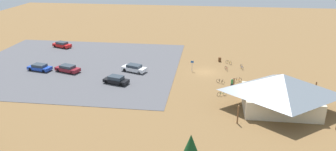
{
  "coord_description": "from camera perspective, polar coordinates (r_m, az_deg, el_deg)",
  "views": [
    {
      "loc": [
        -0.5,
        58.62,
        21.58
      ],
      "look_at": [
        6.41,
        5.83,
        1.2
      ],
      "focal_mm": 34.88,
      "sensor_mm": 36.0,
      "label": 1
    }
  ],
  "objects": [
    {
      "name": "parking_lot_asphalt",
      "position": [
        68.38,
        -15.96,
        1.74
      ],
      "size": [
        41.33,
        35.27,
        0.05
      ],
      "primitive_type": "cube",
      "color": "#4C4C51",
      "rests_on": "ground"
    },
    {
      "name": "trash_bin",
      "position": [
        68.72,
        9.03,
        2.77
      ],
      "size": [
        0.6,
        0.6,
        0.9
      ],
      "primitive_type": "cylinder",
      "color": "brown",
      "rests_on": "ground"
    },
    {
      "name": "bicycle_yellow_edge_north",
      "position": [
        67.44,
        10.58,
        2.25
      ],
      "size": [
        1.2,
        1.31,
        0.85
      ],
      "color": "black",
      "rests_on": "ground"
    },
    {
      "name": "car_red_end_stall",
      "position": [
        81.9,
        -18.03,
        5.16
      ],
      "size": [
        4.95,
        3.32,
        1.37
      ],
      "color": "red",
      "rests_on": "parking_lot_asphalt"
    },
    {
      "name": "lot_sign",
      "position": [
        62.17,
        4.24,
        1.96
      ],
      "size": [
        0.56,
        0.08,
        2.2
      ],
      "color": "#99999E",
      "rests_on": "ground"
    },
    {
      "name": "bicycle_red_yard_left",
      "position": [
        63.87,
        10.16,
        1.2
      ],
      "size": [
        0.62,
        1.64,
        0.81
      ],
      "color": "black",
      "rests_on": "ground"
    },
    {
      "name": "visitor_near_lot",
      "position": [
        55.39,
        11.1,
        -1.32
      ],
      "size": [
        0.4,
        0.38,
        1.83
      ],
      "color": "#2D3347",
      "rests_on": "ground"
    },
    {
      "name": "car_maroon_mid_lot",
      "position": [
        64.73,
        -17.14,
        1.18
      ],
      "size": [
        5.13,
        3.26,
        1.33
      ],
      "color": "maroon",
      "rests_on": "parking_lot_asphalt"
    },
    {
      "name": "bicycle_green_lone_east",
      "position": [
        52.53,
        9.4,
        -3.18
      ],
      "size": [
        1.56,
        0.71,
        0.75
      ],
      "color": "black",
      "rests_on": "ground"
    },
    {
      "name": "bicycle_black_by_bin",
      "position": [
        57.37,
        9.15,
        -1.03
      ],
      "size": [
        1.44,
        0.94,
        0.84
      ],
      "color": "black",
      "rests_on": "ground"
    },
    {
      "name": "car_blue_back_corner",
      "position": [
        67.27,
        -21.52,
        1.35
      ],
      "size": [
        4.82,
        2.73,
        1.27
      ],
      "color": "#1E42B2",
      "rests_on": "parking_lot_asphalt"
    },
    {
      "name": "bicycle_purple_mid_cluster",
      "position": [
        57.17,
        13.85,
        -1.47
      ],
      "size": [
        0.89,
        1.57,
        0.86
      ],
      "color": "black",
      "rests_on": "ground"
    },
    {
      "name": "ground",
      "position": [
        62.47,
        6.54,
        0.6
      ],
      "size": [
        160.0,
        160.0,
        0.0
      ],
      "primitive_type": "plane",
      "color": "brown",
      "rests_on": "ground"
    },
    {
      "name": "bicycle_blue_yard_front",
      "position": [
        65.09,
        12.77,
        1.4
      ],
      "size": [
        0.57,
        1.65,
        0.87
      ],
      "color": "black",
      "rests_on": "ground"
    },
    {
      "name": "car_white_far_end",
      "position": [
        62.33,
        -5.94,
        1.3
      ],
      "size": [
        5.06,
        3.33,
        1.39
      ],
      "color": "white",
      "rests_on": "parking_lot_asphalt"
    },
    {
      "name": "bike_pavilion",
      "position": [
        49.15,
        19.19,
        -2.38
      ],
      "size": [
        12.98,
        10.39,
        5.49
      ],
      "color": "beige",
      "rests_on": "ground"
    },
    {
      "name": "car_black_near_entry",
      "position": [
        57.11,
        -9.05,
        -0.74
      ],
      "size": [
        4.69,
        2.99,
        1.37
      ],
      "color": "black",
      "rests_on": "parking_lot_asphalt"
    },
    {
      "name": "bicycle_orange_front_row",
      "position": [
        58.6,
        12.07,
        -0.77
      ],
      "size": [
        1.51,
        0.88,
        0.77
      ],
      "color": "black",
      "rests_on": "ground"
    }
  ]
}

